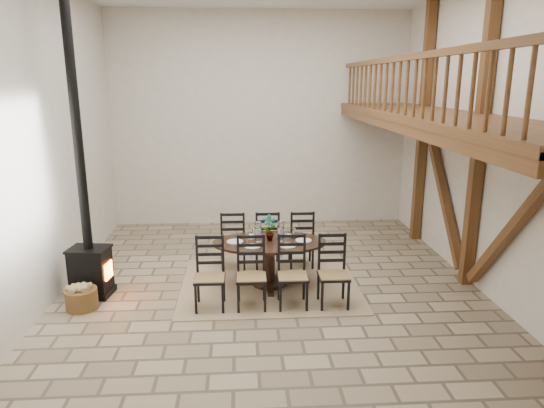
{
  "coord_description": "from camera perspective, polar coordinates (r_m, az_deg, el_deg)",
  "views": [
    {
      "loc": [
        -0.48,
        -7.6,
        3.41
      ],
      "look_at": [
        0.04,
        0.4,
        1.37
      ],
      "focal_mm": 32.0,
      "sensor_mm": 36.0,
      "label": 1
    }
  ],
  "objects": [
    {
      "name": "ground",
      "position": [
        8.35,
        -0.09,
        -9.85
      ],
      "size": [
        8.0,
        8.0,
        0.0
      ],
      "primitive_type": "plane",
      "color": "tan",
      "rests_on": "ground"
    },
    {
      "name": "room_shell",
      "position": [
        7.8,
        8.84,
        11.18
      ],
      "size": [
        7.02,
        8.02,
        5.01
      ],
      "color": "beige",
      "rests_on": "ground"
    },
    {
      "name": "rug",
      "position": [
        8.47,
        -0.3,
        -9.42
      ],
      "size": [
        3.0,
        2.5,
        0.02
      ],
      "primitive_type": "cube",
      "color": "tan",
      "rests_on": "ground"
    },
    {
      "name": "dining_table",
      "position": [
        8.23,
        -0.28,
        -7.17
      ],
      "size": [
        2.37,
        2.16,
        1.24
      ],
      "rotation": [
        0.0,
        0.0,
        -0.01
      ],
      "color": "black",
      "rests_on": "ground"
    },
    {
      "name": "wood_stove",
      "position": [
        8.25,
        -20.97,
        -2.75
      ],
      "size": [
        0.69,
        0.57,
        5.0
      ],
      "rotation": [
        0.0,
        0.0,
        -0.15
      ],
      "color": "black",
      "rests_on": "ground"
    },
    {
      "name": "log_basket",
      "position": [
        8.14,
        -21.5,
        -10.24
      ],
      "size": [
        0.48,
        0.48,
        0.4
      ],
      "rotation": [
        0.0,
        0.0,
        0.38
      ],
      "color": "brown",
      "rests_on": "ground"
    },
    {
      "name": "log_stack",
      "position": [
        9.6,
        -19.46,
        -6.24
      ],
      "size": [
        0.41,
        0.33,
        0.37
      ],
      "rotation": [
        0.0,
        0.0,
        0.25
      ],
      "color": "tan",
      "rests_on": "ground"
    }
  ]
}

